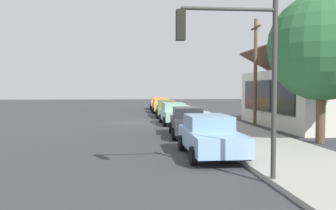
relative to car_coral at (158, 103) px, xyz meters
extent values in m
plane|color=#38383D|center=(17.21, -2.73, -0.82)|extent=(120.00, 120.00, 0.00)
cube|color=#A3A099|center=(17.21, 2.87, -0.74)|extent=(60.00, 4.20, 0.16)
cube|color=#EA8C75|center=(0.12, 0.00, -0.14)|extent=(4.91, 1.99, 0.70)
cube|color=tan|center=(-0.37, 0.01, 0.49)|extent=(2.38, 1.70, 0.56)
cylinder|color=black|center=(1.65, 0.88, -0.49)|extent=(0.67, 0.24, 0.66)
cylinder|color=black|center=(1.60, -0.97, -0.49)|extent=(0.67, 0.24, 0.66)
cylinder|color=black|center=(-1.36, 0.96, -0.49)|extent=(0.67, 0.24, 0.66)
cylinder|color=black|center=(-1.42, -0.89, -0.49)|extent=(0.67, 0.24, 0.66)
cube|color=gold|center=(6.51, -0.07, -0.14)|extent=(4.73, 1.84, 0.70)
cube|color=gold|center=(6.04, -0.07, 0.49)|extent=(2.28, 1.61, 0.56)
cylinder|color=black|center=(7.97, 0.85, -0.49)|extent=(0.66, 0.22, 0.66)
cylinder|color=black|center=(7.98, -0.97, -0.49)|extent=(0.66, 0.22, 0.66)
cylinder|color=black|center=(5.04, 0.83, -0.49)|extent=(0.66, 0.22, 0.66)
cylinder|color=black|center=(5.05, -0.99, -0.49)|extent=(0.66, 0.22, 0.66)
cube|color=olive|center=(12.46, 0.00, -0.14)|extent=(4.79, 1.93, 0.70)
cube|color=#61683C|center=(11.99, 0.01, 0.49)|extent=(2.32, 1.64, 0.56)
cylinder|color=black|center=(13.96, 0.83, -0.49)|extent=(0.67, 0.24, 0.66)
cylinder|color=black|center=(13.90, -0.94, -0.49)|extent=(0.67, 0.24, 0.66)
cylinder|color=black|center=(11.03, 0.93, -0.49)|extent=(0.67, 0.24, 0.66)
cylinder|color=black|center=(10.97, -0.84, -0.49)|extent=(0.67, 0.24, 0.66)
cube|color=#9ED1BC|center=(18.88, -0.05, -0.14)|extent=(4.44, 1.90, 0.70)
cube|color=#86B1A0|center=(18.44, -0.06, 0.49)|extent=(2.16, 1.61, 0.56)
cylinder|color=black|center=(20.21, 0.87, -0.49)|extent=(0.67, 0.24, 0.66)
cylinder|color=black|center=(20.27, -0.87, -0.49)|extent=(0.67, 0.24, 0.66)
cylinder|color=black|center=(17.49, 0.77, -0.49)|extent=(0.67, 0.24, 0.66)
cylinder|color=black|center=(17.55, -0.96, -0.49)|extent=(0.67, 0.24, 0.66)
cube|color=#2D3035|center=(25.61, 0.00, -0.14)|extent=(4.86, 1.99, 0.70)
cube|color=#27292D|center=(25.13, 0.02, 0.49)|extent=(2.37, 1.66, 0.56)
cylinder|color=black|center=(27.13, 0.80, -0.49)|extent=(0.67, 0.25, 0.66)
cylinder|color=black|center=(27.04, -0.95, -0.49)|extent=(0.67, 0.25, 0.66)
cylinder|color=black|center=(24.17, 0.95, -0.49)|extent=(0.67, 0.25, 0.66)
cylinder|color=black|center=(24.08, -0.80, -0.49)|extent=(0.67, 0.25, 0.66)
cube|color=#8CB7E0|center=(31.52, -0.01, -0.14)|extent=(4.81, 1.92, 0.70)
cube|color=#779CBE|center=(31.04, -0.02, 0.49)|extent=(2.32, 1.67, 0.56)
cylinder|color=black|center=(33.00, 0.94, -0.49)|extent=(0.66, 0.23, 0.66)
cylinder|color=black|center=(33.02, -0.94, -0.49)|extent=(0.66, 0.23, 0.66)
cylinder|color=black|center=(30.03, 0.91, -0.49)|extent=(0.66, 0.23, 0.66)
cylinder|color=black|center=(30.04, -0.97, -0.49)|extent=(0.66, 0.23, 0.66)
cube|color=silver|center=(21.17, 9.27, 1.13)|extent=(11.43, 6.26, 3.90)
cube|color=black|center=(21.17, 6.10, 1.33)|extent=(9.14, 0.08, 2.18)
cube|color=brown|center=(21.17, 7.70, 3.91)|extent=(12.03, 3.42, 1.92)
cube|color=brown|center=(21.17, 10.83, 3.91)|extent=(12.03, 3.42, 1.92)
cylinder|color=brown|center=(28.70, 6.01, 0.80)|extent=(0.44, 0.44, 3.24)
sphere|color=#2D6638|center=(28.70, 6.01, 3.84)|extent=(5.16, 5.16, 5.16)
cylinder|color=#383833|center=(35.66, 0.87, 1.78)|extent=(0.14, 0.14, 5.20)
cylinder|color=#383833|center=(35.66, -0.43, 3.98)|extent=(0.10, 2.60, 0.10)
cube|color=black|center=(35.66, -1.73, 3.53)|extent=(0.28, 0.24, 0.80)
sphere|color=red|center=(35.51, -1.73, 3.79)|extent=(0.16, 0.16, 0.16)
sphere|color=yellow|center=(35.51, -1.73, 3.53)|extent=(0.16, 0.16, 0.16)
sphere|color=green|center=(35.51, -1.73, 3.27)|extent=(0.16, 0.16, 0.16)
cylinder|color=brown|center=(20.81, 5.47, 2.93)|extent=(0.24, 0.24, 7.50)
cube|color=brown|center=(20.81, 5.47, 6.08)|extent=(1.80, 0.12, 0.12)
cylinder|color=red|center=(4.82, 1.47, -0.38)|extent=(0.22, 0.22, 0.55)
sphere|color=red|center=(4.82, 1.47, -0.04)|extent=(0.18, 0.18, 0.18)
camera|label=1|loc=(45.18, -2.96, 1.85)|focal=38.22mm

